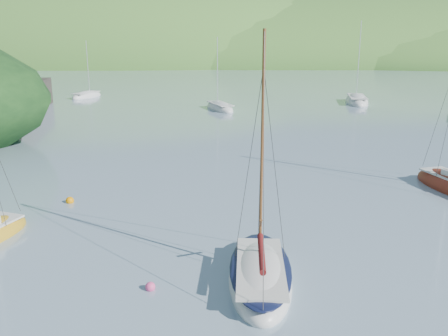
{
  "coord_description": "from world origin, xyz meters",
  "views": [
    {
      "loc": [
        0.55,
        -17.39,
        9.64
      ],
      "look_at": [
        -0.63,
        8.0,
        2.69
      ],
      "focal_mm": 40.0,
      "sensor_mm": 36.0,
      "label": 1
    }
  ],
  "objects_px": {
    "distant_sloop_c": "(87,96)",
    "distant_sloop_b": "(357,102)",
    "distant_sloop_a": "(220,108)",
    "daysailer_white": "(260,276)"
  },
  "relations": [
    {
      "from": "distant_sloop_a",
      "to": "distant_sloop_c",
      "type": "relative_size",
      "value": 1.07
    },
    {
      "from": "distant_sloop_b",
      "to": "distant_sloop_a",
      "type": "bearing_deg",
      "value": -154.08
    },
    {
      "from": "distant_sloop_a",
      "to": "distant_sloop_c",
      "type": "distance_m",
      "value": 23.86
    },
    {
      "from": "distant_sloop_a",
      "to": "distant_sloop_c",
      "type": "bearing_deg",
      "value": 127.49
    },
    {
      "from": "daysailer_white",
      "to": "distant_sloop_c",
      "type": "height_order",
      "value": "daysailer_white"
    },
    {
      "from": "daysailer_white",
      "to": "distant_sloop_a",
      "type": "bearing_deg",
      "value": 94.91
    },
    {
      "from": "distant_sloop_c",
      "to": "distant_sloop_b",
      "type": "bearing_deg",
      "value": 12.61
    },
    {
      "from": "distant_sloop_b",
      "to": "distant_sloop_c",
      "type": "xyz_separation_m",
      "value": [
        -39.81,
        4.47,
        -0.04
      ]
    },
    {
      "from": "daysailer_white",
      "to": "distant_sloop_b",
      "type": "xyz_separation_m",
      "value": [
        14.74,
        52.51,
        -0.03
      ]
    },
    {
      "from": "distant_sloop_a",
      "to": "distant_sloop_b",
      "type": "height_order",
      "value": "distant_sloop_b"
    }
  ]
}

